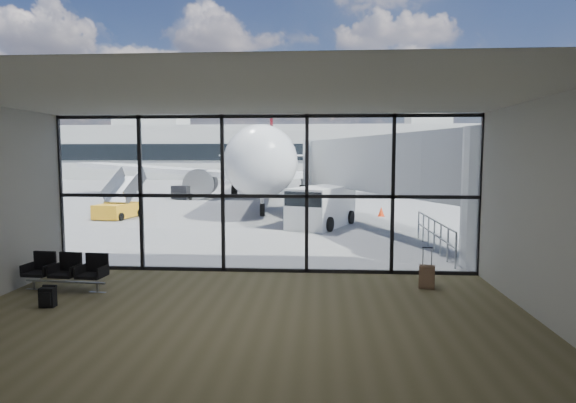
# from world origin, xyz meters

# --- Properties ---
(ground) EXTENTS (220.00, 220.00, 0.00)m
(ground) POSITION_xyz_m (0.00, 40.00, 0.00)
(ground) COLOR slate
(ground) RESTS_ON ground
(lounge_shell) EXTENTS (12.02, 8.01, 4.51)m
(lounge_shell) POSITION_xyz_m (0.00, -4.80, 2.65)
(lounge_shell) COLOR brown
(lounge_shell) RESTS_ON ground
(glass_curtain_wall) EXTENTS (12.10, 0.12, 4.50)m
(glass_curtain_wall) POSITION_xyz_m (0.00, 0.00, 2.25)
(glass_curtain_wall) COLOR white
(glass_curtain_wall) RESTS_ON ground
(jet_bridge) EXTENTS (8.00, 16.50, 4.33)m
(jet_bridge) POSITION_xyz_m (4.90, 7.07, 2.76)
(jet_bridge) COLOR #9C9FA1
(jet_bridge) RESTS_ON ground
(apron_railing) EXTENTS (0.06, 5.46, 1.11)m
(apron_railing) POSITION_xyz_m (5.60, 3.50, 0.72)
(apron_railing) COLOR gray
(apron_railing) RESTS_ON ground
(far_terminal) EXTENTS (80.00, 12.20, 11.00)m
(far_terminal) POSITION_xyz_m (-0.59, 61.97, 4.21)
(far_terminal) COLOR #A6A6A2
(far_terminal) RESTS_ON ground
(tree_0) EXTENTS (4.95, 4.95, 7.12)m
(tree_0) POSITION_xyz_m (-45.00, 72.00, 4.63)
(tree_0) COLOR #382619
(tree_0) RESTS_ON ground
(tree_1) EXTENTS (5.61, 5.61, 8.07)m
(tree_1) POSITION_xyz_m (-39.00, 72.00, 5.25)
(tree_1) COLOR #382619
(tree_1) RESTS_ON ground
(tree_2) EXTENTS (6.27, 6.27, 9.03)m
(tree_2) POSITION_xyz_m (-33.00, 72.00, 5.88)
(tree_2) COLOR #382619
(tree_2) RESTS_ON ground
(tree_3) EXTENTS (4.95, 4.95, 7.12)m
(tree_3) POSITION_xyz_m (-27.00, 72.00, 4.63)
(tree_3) COLOR #382619
(tree_3) RESTS_ON ground
(tree_4) EXTENTS (5.61, 5.61, 8.07)m
(tree_4) POSITION_xyz_m (-21.00, 72.00, 5.25)
(tree_4) COLOR #382619
(tree_4) RESTS_ON ground
(tree_5) EXTENTS (6.27, 6.27, 9.03)m
(tree_5) POSITION_xyz_m (-15.00, 72.00, 5.88)
(tree_5) COLOR #382619
(tree_5) RESTS_ON ground
(seating_row) EXTENTS (2.09, 0.75, 0.93)m
(seating_row) POSITION_xyz_m (-4.69, -2.19, 0.51)
(seating_row) COLOR gray
(seating_row) RESTS_ON ground
(backpack) EXTENTS (0.33, 0.30, 0.48)m
(backpack) POSITION_xyz_m (-4.40, -3.58, 0.23)
(backpack) COLOR black
(backpack) RESTS_ON ground
(suitcase) EXTENTS (0.43, 0.34, 1.04)m
(suitcase) POSITION_xyz_m (4.26, -1.51, 0.32)
(suitcase) COLOR brown
(suitcase) RESTS_ON ground
(airliner) EXTENTS (33.02, 38.32, 9.87)m
(airliner) POSITION_xyz_m (-2.86, 27.76, 3.01)
(airliner) COLOR silver
(airliner) RESTS_ON ground
(service_van) EXTENTS (3.43, 4.74, 1.89)m
(service_van) POSITION_xyz_m (1.62, 9.25, 0.97)
(service_van) COLOR silver
(service_van) RESTS_ON ground
(belt_loader) EXTENTS (2.61, 4.27, 1.87)m
(belt_loader) POSITION_xyz_m (-8.68, 24.11, 0.63)
(belt_loader) COLOR black
(belt_loader) RESTS_ON ground
(mobile_stairs) EXTENTS (2.02, 3.31, 2.20)m
(mobile_stairs) POSITION_xyz_m (-9.36, 11.78, 0.53)
(mobile_stairs) COLOR orange
(mobile_stairs) RESTS_ON ground
(traffic_cone_a) EXTENTS (0.45, 0.45, 0.64)m
(traffic_cone_a) POSITION_xyz_m (2.92, 12.07, 0.30)
(traffic_cone_a) COLOR #FA5D0D
(traffic_cone_a) RESTS_ON ground
(traffic_cone_b) EXTENTS (0.45, 0.45, 0.64)m
(traffic_cone_b) POSITION_xyz_m (1.95, 12.53, 0.30)
(traffic_cone_b) COLOR #FF570D
(traffic_cone_b) RESTS_ON ground
(traffic_cone_c) EXTENTS (0.38, 0.38, 0.54)m
(traffic_cone_c) POSITION_xyz_m (5.00, 13.40, 0.26)
(traffic_cone_c) COLOR red
(traffic_cone_c) RESTS_ON ground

